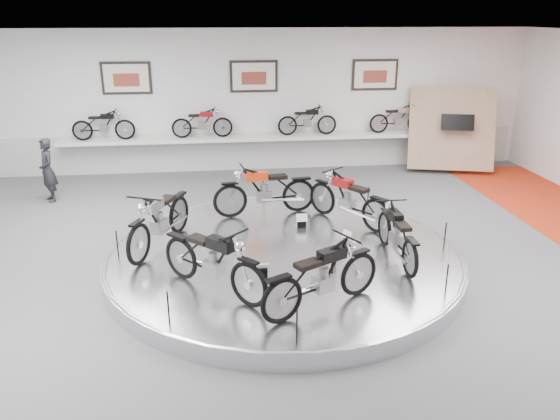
{
  "coord_description": "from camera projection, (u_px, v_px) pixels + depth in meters",
  "views": [
    {
      "loc": [
        -1.17,
        -8.69,
        4.37
      ],
      "look_at": [
        -0.04,
        0.6,
        0.99
      ],
      "focal_mm": 35.0,
      "sensor_mm": 36.0,
      "label": 1
    }
  ],
  "objects": [
    {
      "name": "display_platform",
      "position": [
        284.0,
        258.0,
        9.96
      ],
      "size": [
        6.4,
        6.4,
        0.3
      ],
      "primitive_type": "cylinder",
      "color": "silver",
      "rests_on": "floor"
    },
    {
      "name": "wall_back",
      "position": [
        254.0,
        101.0,
        15.59
      ],
      "size": [
        16.0,
        0.0,
        16.0
      ],
      "primitive_type": "plane",
      "rotation": [
        1.57,
        0.0,
        0.0
      ],
      "color": "silver",
      "rests_on": "floor"
    },
    {
      "name": "bike_f",
      "position": [
        397.0,
        234.0,
        9.4
      ],
      "size": [
        0.61,
        1.67,
        0.98
      ],
      "primitive_type": null,
      "rotation": [
        0.0,
        0.0,
        7.87
      ],
      "color": "black",
      "rests_on": "display_platform"
    },
    {
      "name": "display_panel",
      "position": [
        451.0,
        129.0,
        15.64
      ],
      "size": [
        2.56,
        1.52,
        2.3
      ],
      "primitive_type": "cube",
      "rotation": [
        -0.35,
        0.0,
        -0.26
      ],
      "color": "tan",
      "rests_on": "floor"
    },
    {
      "name": "shelf_bike_c",
      "position": [
        307.0,
        122.0,
        15.68
      ],
      "size": [
        1.22,
        0.43,
        0.73
      ],
      "primitive_type": null,
      "color": "black",
      "rests_on": "shelf"
    },
    {
      "name": "shelf_bike_d",
      "position": [
        398.0,
        120.0,
        15.99
      ],
      "size": [
        1.22,
        0.43,
        0.73
      ],
      "primitive_type": null,
      "color": "#B6B6BB",
      "rests_on": "shelf"
    },
    {
      "name": "bike_e",
      "position": [
        322.0,
        276.0,
        7.82
      ],
      "size": [
        1.87,
        1.39,
        1.05
      ],
      "primitive_type": null,
      "rotation": [
        0.0,
        0.0,
        6.77
      ],
      "color": "black",
      "rests_on": "display_platform"
    },
    {
      "name": "floor",
      "position": [
        286.0,
        273.0,
        9.74
      ],
      "size": [
        16.0,
        16.0,
        0.0
      ],
      "primitive_type": "plane",
      "color": "#565658",
      "rests_on": "ground"
    },
    {
      "name": "shelf",
      "position": [
        256.0,
        138.0,
        15.65
      ],
      "size": [
        11.0,
        0.55,
        0.1
      ],
      "primitive_type": "cube",
      "color": "silver",
      "rests_on": "wall_back"
    },
    {
      "name": "shelf_bike_a",
      "position": [
        103.0,
        127.0,
        15.03
      ],
      "size": [
        1.22,
        0.43,
        0.73
      ],
      "primitive_type": null,
      "color": "black",
      "rests_on": "shelf"
    },
    {
      "name": "bike_a",
      "position": [
        348.0,
        198.0,
        11.07
      ],
      "size": [
        1.57,
        1.84,
        1.06
      ],
      "primitive_type": null,
      "rotation": [
        0.0,
        0.0,
        2.19
      ],
      "color": "maroon",
      "rests_on": "display_platform"
    },
    {
      "name": "poster_center",
      "position": [
        254.0,
        76.0,
        15.31
      ],
      "size": [
        1.35,
        0.06,
        0.88
      ],
      "primitive_type": "cube",
      "color": "beige",
      "rests_on": "wall_back"
    },
    {
      "name": "shelf_bike_b",
      "position": [
        202.0,
        125.0,
        15.34
      ],
      "size": [
        1.22,
        0.43,
        0.73
      ],
      "primitive_type": null,
      "color": "maroon",
      "rests_on": "shelf"
    },
    {
      "name": "bike_c",
      "position": [
        159.0,
        219.0,
        9.89
      ],
      "size": [
        1.38,
        2.02,
        1.12
      ],
      "primitive_type": null,
      "rotation": [
        0.0,
        0.0,
        4.3
      ],
      "color": "#B6B6BB",
      "rests_on": "display_platform"
    },
    {
      "name": "poster_right",
      "position": [
        375.0,
        75.0,
        15.71
      ],
      "size": [
        1.35,
        0.06,
        0.88
      ],
      "primitive_type": "cube",
      "color": "beige",
      "rests_on": "wall_back"
    },
    {
      "name": "visitor",
      "position": [
        48.0,
        170.0,
        13.23
      ],
      "size": [
        0.6,
        0.68,
        1.57
      ],
      "primitive_type": "imported",
      "rotation": [
        0.0,
        0.0,
        -1.07
      ],
      "color": "black",
      "rests_on": "floor"
    },
    {
      "name": "poster_left",
      "position": [
        126.0,
        78.0,
        14.92
      ],
      "size": [
        1.35,
        0.06,
        0.88
      ],
      "primitive_type": "cube",
      "color": "beige",
      "rests_on": "wall_back"
    },
    {
      "name": "bike_d",
      "position": [
        213.0,
        260.0,
        8.3
      ],
      "size": [
        1.75,
        1.77,
        1.08
      ],
      "primitive_type": null,
      "rotation": [
        0.0,
        0.0,
        5.49
      ],
      "color": "black",
      "rests_on": "display_platform"
    },
    {
      "name": "dado_band",
      "position": [
        255.0,
        151.0,
        16.06
      ],
      "size": [
        15.68,
        0.04,
        1.1
      ],
      "primitive_type": "cube",
      "color": "#BCBCBA",
      "rests_on": "floor"
    },
    {
      "name": "bike_b",
      "position": [
        265.0,
        190.0,
        11.53
      ],
      "size": [
        1.95,
        0.91,
        1.1
      ],
      "primitive_type": null,
      "rotation": [
        0.0,
        0.0,
        3.28
      ],
      "color": "red",
      "rests_on": "display_platform"
    },
    {
      "name": "platform_rim",
      "position": [
        284.0,
        252.0,
        9.92
      ],
      "size": [
        6.4,
        6.4,
        0.1
      ],
      "primitive_type": "torus",
      "color": "#B2B2BA",
      "rests_on": "display_platform"
    },
    {
      "name": "ceiling",
      "position": [
        287.0,
        39.0,
        8.38
      ],
      "size": [
        16.0,
        16.0,
        0.0
      ],
      "primitive_type": "plane",
      "rotation": [
        3.14,
        0.0,
        0.0
      ],
      "color": "white",
      "rests_on": "wall_back"
    }
  ]
}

